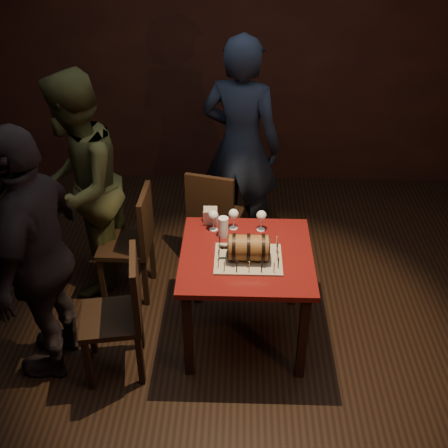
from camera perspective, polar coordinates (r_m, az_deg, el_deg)
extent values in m
plane|color=black|center=(4.31, 0.32, -11.04)|extent=(5.00, 5.00, 0.00)
cube|color=black|center=(5.82, 1.08, 17.05)|extent=(5.00, 0.04, 2.80)
cube|color=#460B0B|center=(3.83, 2.29, -3.26)|extent=(0.90, 0.90, 0.04)
cube|color=black|center=(3.80, -3.68, -11.12)|extent=(0.06, 0.06, 0.71)
cube|color=black|center=(3.81, 8.01, -11.29)|extent=(0.06, 0.06, 0.71)
cube|color=black|center=(4.37, -2.82, -4.19)|extent=(0.06, 0.06, 0.71)
cube|color=black|center=(4.38, 7.17, -4.36)|extent=(0.06, 0.06, 0.71)
cube|color=gray|center=(3.76, 2.47, -3.58)|extent=(0.45, 0.35, 0.01)
cylinder|color=brown|center=(3.71, 2.50, -2.42)|extent=(0.26, 0.17, 0.17)
cylinder|color=black|center=(3.71, 1.01, -2.40)|extent=(0.02, 0.19, 0.19)
cylinder|color=black|center=(3.71, 2.50, -2.42)|extent=(0.02, 0.19, 0.19)
cylinder|color=black|center=(3.71, 3.99, -2.45)|extent=(0.02, 0.19, 0.19)
cylinder|color=black|center=(3.71, 0.43, -2.39)|extent=(0.01, 0.17, 0.17)
cylinder|color=black|center=(3.71, 4.57, -2.46)|extent=(0.01, 0.17, 0.17)
cylinder|color=black|center=(3.71, 0.10, -2.38)|extent=(0.04, 0.02, 0.02)
sphere|color=black|center=(3.71, -0.21, -2.38)|extent=(0.03, 0.03, 0.03)
cylinder|color=#EFE38F|center=(3.62, 0.03, -4.31)|extent=(0.01, 0.01, 0.08)
cylinder|color=black|center=(3.59, 0.03, -3.74)|extent=(0.00, 0.00, 0.01)
cylinder|color=black|center=(3.62, 1.30, -4.33)|extent=(0.01, 0.01, 0.08)
cylinder|color=black|center=(3.59, 1.31, -3.76)|extent=(0.00, 0.00, 0.01)
cylinder|color=#EFE38F|center=(3.62, 2.57, -4.36)|extent=(0.01, 0.01, 0.08)
cylinder|color=black|center=(3.59, 2.59, -3.78)|extent=(0.00, 0.00, 0.01)
cylinder|color=black|center=(3.62, 3.84, -4.38)|extent=(0.01, 0.01, 0.08)
cylinder|color=black|center=(3.59, 3.87, -3.80)|extent=(0.00, 0.00, 0.01)
cylinder|color=#EFE38F|center=(3.62, 5.11, -4.39)|extent=(0.01, 0.01, 0.08)
cylinder|color=black|center=(3.60, 5.14, -3.82)|extent=(0.00, 0.00, 0.01)
cylinder|color=black|center=(3.67, 5.54, -3.93)|extent=(0.01, 0.01, 0.08)
cylinder|color=black|center=(3.64, 5.58, -3.36)|extent=(0.00, 0.00, 0.01)
cylinder|color=#EFE38F|center=(3.73, 5.48, -3.19)|extent=(0.01, 0.01, 0.08)
cylinder|color=black|center=(3.70, 5.52, -2.63)|extent=(0.00, 0.00, 0.01)
cylinder|color=black|center=(3.80, 5.43, -2.48)|extent=(0.01, 0.01, 0.08)
cylinder|color=black|center=(3.77, 5.46, -1.92)|extent=(0.00, 0.00, 0.01)
cylinder|color=#EFE38F|center=(3.86, 5.37, -1.79)|extent=(0.01, 0.01, 0.08)
cylinder|color=black|center=(3.84, 5.40, -1.24)|extent=(0.00, 0.00, 0.01)
cylinder|color=black|center=(3.86, 4.18, -1.77)|extent=(0.01, 0.01, 0.08)
cylinder|color=black|center=(3.83, 4.21, -1.22)|extent=(0.00, 0.00, 0.01)
cylinder|color=#EFE38F|center=(3.85, 2.99, -1.75)|extent=(0.01, 0.01, 0.08)
cylinder|color=black|center=(3.83, 3.01, -1.20)|extent=(0.00, 0.00, 0.01)
cylinder|color=black|center=(3.85, 1.80, -1.73)|extent=(0.01, 0.01, 0.08)
cylinder|color=black|center=(3.83, 1.82, -1.18)|extent=(0.00, 0.00, 0.01)
cylinder|color=#EFE38F|center=(3.85, 0.61, -1.71)|extent=(0.01, 0.01, 0.08)
cylinder|color=black|center=(3.83, 0.62, -1.16)|extent=(0.00, 0.00, 0.01)
cylinder|color=black|center=(3.85, -0.43, -1.78)|extent=(0.01, 0.01, 0.08)
cylinder|color=black|center=(3.82, -0.43, -1.22)|extent=(0.00, 0.00, 0.01)
cylinder|color=#EFE38F|center=(3.78, -0.48, -2.47)|extent=(0.01, 0.01, 0.08)
cylinder|color=black|center=(3.75, -0.48, -1.91)|extent=(0.00, 0.00, 0.01)
cylinder|color=black|center=(3.72, -0.53, -3.18)|extent=(0.01, 0.01, 0.08)
cylinder|color=black|center=(3.69, -0.53, -2.61)|extent=(0.00, 0.00, 0.01)
cylinder|color=#EFE38F|center=(3.65, -0.58, -3.92)|extent=(0.01, 0.01, 0.08)
cylinder|color=black|center=(3.62, -0.58, -3.35)|extent=(0.00, 0.00, 0.01)
cylinder|color=silver|center=(4.06, -1.08, -0.56)|extent=(0.06, 0.06, 0.01)
cylinder|color=silver|center=(4.03, -1.08, 0.00)|extent=(0.01, 0.01, 0.09)
sphere|color=silver|center=(3.99, -1.09, 0.90)|extent=(0.07, 0.07, 0.07)
sphere|color=#591114|center=(4.00, -1.09, 0.82)|extent=(0.05, 0.05, 0.05)
cylinder|color=silver|center=(4.07, 0.96, -0.41)|extent=(0.06, 0.06, 0.01)
cylinder|color=silver|center=(4.05, 0.97, 0.14)|extent=(0.01, 0.01, 0.09)
sphere|color=silver|center=(4.01, 0.98, 1.04)|extent=(0.07, 0.07, 0.07)
cylinder|color=silver|center=(4.06, 3.76, -0.57)|extent=(0.06, 0.06, 0.01)
cylinder|color=silver|center=(4.04, 3.78, -0.02)|extent=(0.01, 0.01, 0.09)
sphere|color=silver|center=(4.00, 3.82, 0.88)|extent=(0.07, 0.07, 0.07)
sphere|color=#BF594C|center=(4.00, 3.82, 0.80)|extent=(0.05, 0.05, 0.05)
cylinder|color=silver|center=(3.95, -0.07, -0.31)|extent=(0.07, 0.07, 0.15)
cylinder|color=#9E5414|center=(3.96, -0.07, -0.51)|extent=(0.06, 0.06, 0.11)
cylinder|color=white|center=(3.93, -0.07, 0.29)|extent=(0.06, 0.06, 0.02)
cube|color=black|center=(4.77, -0.77, 0.71)|extent=(0.49, 0.49, 0.04)
cube|color=black|center=(5.00, 1.69, -0.86)|extent=(0.04, 0.04, 0.43)
cube|color=black|center=(5.08, -2.02, -0.26)|extent=(0.04, 0.04, 0.43)
cube|color=black|center=(4.73, 0.62, -3.06)|extent=(0.04, 0.04, 0.43)
cube|color=black|center=(4.81, -3.28, -2.39)|extent=(0.04, 0.04, 0.43)
cube|color=black|center=(4.49, -1.47, 2.24)|extent=(0.40, 0.14, 0.46)
cube|color=black|center=(4.49, -9.99, -2.14)|extent=(0.41, 0.41, 0.04)
cube|color=black|center=(4.79, -11.30, -3.20)|extent=(0.04, 0.04, 0.43)
cube|color=black|center=(4.53, -12.24, -5.73)|extent=(0.04, 0.04, 0.43)
cube|color=black|center=(4.73, -7.29, -3.37)|extent=(0.04, 0.04, 0.43)
cube|color=black|center=(4.46, -7.99, -5.95)|extent=(0.04, 0.04, 0.43)
cube|color=black|center=(4.31, -7.97, 0.49)|extent=(0.05, 0.40, 0.46)
cube|color=black|center=(3.84, -11.38, -9.38)|extent=(0.46, 0.46, 0.04)
cube|color=black|center=(4.14, -13.33, -10.35)|extent=(0.04, 0.04, 0.43)
cube|color=black|center=(3.90, -13.64, -13.76)|extent=(0.04, 0.04, 0.43)
cube|color=black|center=(4.11, -8.55, -10.08)|extent=(0.04, 0.04, 0.43)
cube|color=black|center=(3.86, -8.50, -13.49)|extent=(0.04, 0.04, 0.43)
cube|color=black|center=(3.66, -8.98, -6.30)|extent=(0.11, 0.40, 0.46)
imported|color=#182030|center=(4.83, 1.75, 7.89)|extent=(0.80, 0.65, 1.90)
imported|color=#404321|center=(4.43, -14.48, 3.59)|extent=(0.73, 0.91, 1.80)
imported|color=black|center=(3.73, -18.31, -3.15)|extent=(0.53, 1.09, 1.79)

